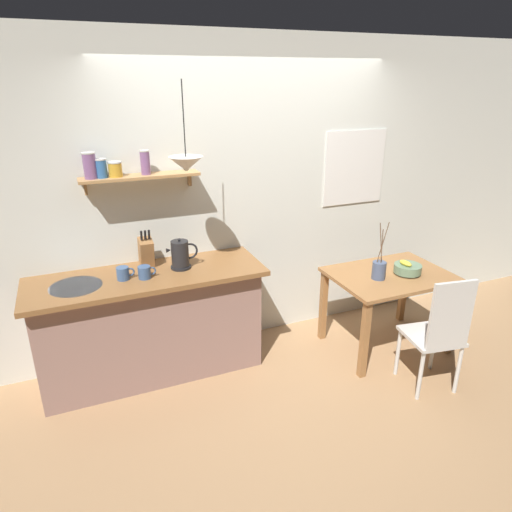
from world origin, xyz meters
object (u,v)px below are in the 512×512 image
Objects in this scene: twig_vase at (379,270)px; pendant_lamp at (186,164)px; fruit_bowl at (407,268)px; electric_kettle at (181,255)px; knife_block at (146,252)px; coffee_mug_by_sink at (123,273)px; coffee_mug_spare at (145,272)px; dining_table at (389,285)px; dining_chair_near at (439,331)px.

pendant_lamp is at bearing 169.96° from twig_vase.
fruit_bowl is 1.98m from electric_kettle.
coffee_mug_by_sink is at bearing -138.49° from knife_block.
coffee_mug_spare is (-0.30, -0.09, -0.06)m from electric_kettle.
knife_block is 2.34× the size of coffee_mug_spare.
twig_vase is at bearing -10.51° from coffee_mug_spare.
electric_kettle is at bearing 104.61° from pendant_lamp.
dining_table is 1.04× the size of dining_chair_near.
electric_kettle is (-1.91, 0.46, 0.25)m from fruit_bowl.
dining_chair_near is at bearing -94.62° from dining_table.
pendant_lamp is (0.04, -0.17, 0.75)m from electric_kettle.
coffee_mug_by_sink is at bearing 166.86° from pendant_lamp.
coffee_mug_spare is 0.89m from pendant_lamp.
coffee_mug_by_sink reaches higher than coffee_mug_spare.
pendant_lamp reaches higher than electric_kettle.
dining_chair_near is 3.93× the size of electric_kettle.
twig_vase is at bearing -10.04° from pendant_lamp.
coffee_mug_by_sink is at bearing -173.57° from electric_kettle.
dining_chair_near is 2.45m from coffee_mug_by_sink.
fruit_bowl is at bearing -15.40° from knife_block.
twig_vase is at bearing -10.80° from coffee_mug_by_sink.
twig_vase reaches higher than coffee_mug_spare.
twig_vase is 1.68m from electric_kettle.
dining_table is 7.65× the size of coffee_mug_by_sink.
electric_kettle is 0.79× the size of knife_block.
dining_chair_near is 1.96× the size of twig_vase.
twig_vase is 2.11m from coffee_mug_by_sink.
fruit_bowl is 2.25m from coffee_mug_spare.
fruit_bowl is 1.76× the size of coffee_mug_by_sink.
dining_table is 4.08× the size of electric_kettle.
electric_kettle is (-1.72, 1.09, 0.49)m from dining_chair_near.
electric_kettle is (-1.61, 0.45, 0.22)m from twig_vase.
dining_chair_near is at bearing -80.31° from twig_vase.
coffee_mug_spare is at bearing 170.57° from fruit_bowl.
pendant_lamp is at bearing 151.12° from dining_chair_near.
dining_table is at bearing -12.78° from electric_kettle.
pendant_lamp is (0.29, -0.30, 0.74)m from knife_block.
knife_block reaches higher than dining_chair_near.
coffee_mug_spare is (-1.91, 0.35, 0.15)m from twig_vase.
coffee_mug_spare is (-2.02, 1.00, 0.43)m from dining_chair_near.
pendant_lamp reaches higher than fruit_bowl.
dining_table is 3.23× the size of knife_block.
twig_vase is 1.95m from coffee_mug_spare.
electric_kettle is 0.32m from coffee_mug_spare.
dining_table is 7.55× the size of coffee_mug_spare.
fruit_bowl is (0.19, 0.63, 0.24)m from dining_chair_near.
coffee_mug_by_sink is 0.96m from pendant_lamp.
pendant_lamp is at bearing -46.17° from knife_block.
coffee_mug_by_sink is (-2.07, 0.39, 0.15)m from twig_vase.
electric_kettle is at bearing 16.72° from coffee_mug_spare.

